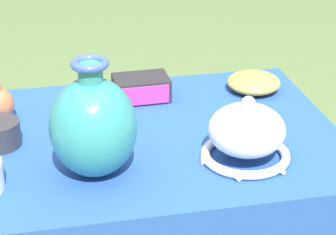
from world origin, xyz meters
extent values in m
cylinder|color=brown|center=(0.49, 0.30, 0.34)|extent=(0.04, 0.04, 0.68)
cube|color=brown|center=(0.00, 0.00, 0.70)|extent=(1.09, 0.70, 0.03)
cube|color=#234C9E|center=(0.00, 0.00, 0.72)|extent=(1.11, 0.72, 0.01)
ellipsoid|color=teal|center=(-0.09, -0.16, 0.84)|extent=(0.20, 0.20, 0.23)
cylinder|color=teal|center=(-0.09, -0.16, 0.97)|extent=(0.05, 0.05, 0.04)
torus|color=#3851A8|center=(-0.09, -0.16, 0.99)|extent=(0.08, 0.08, 0.02)
torus|color=white|center=(0.27, -0.17, 0.73)|extent=(0.21, 0.21, 0.02)
ellipsoid|color=white|center=(0.27, -0.17, 0.80)|extent=(0.18, 0.18, 0.12)
sphere|color=white|center=(0.27, -0.17, 0.87)|extent=(0.03, 0.03, 0.03)
cone|color=white|center=(0.38, -0.17, 0.73)|extent=(0.01, 0.03, 0.02)
cone|color=white|center=(0.32, -0.08, 0.73)|extent=(0.03, 0.03, 0.02)
cone|color=white|center=(0.22, -0.08, 0.73)|extent=(0.03, 0.03, 0.02)
cone|color=white|center=(0.16, -0.17, 0.73)|extent=(0.01, 0.03, 0.02)
cone|color=white|center=(0.22, -0.27, 0.73)|extent=(0.03, 0.03, 0.02)
cone|color=white|center=(0.32, -0.27, 0.73)|extent=(0.03, 0.03, 0.02)
cube|color=#232328|center=(0.09, 0.22, 0.75)|extent=(0.16, 0.11, 0.06)
cube|color=#B23384|center=(0.09, 0.17, 0.75)|extent=(0.14, 0.01, 0.05)
ellipsoid|color=gold|center=(0.42, 0.21, 0.75)|extent=(0.15, 0.15, 0.05)
camera|label=1|loc=(-0.19, -1.47, 1.49)|focal=70.00mm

